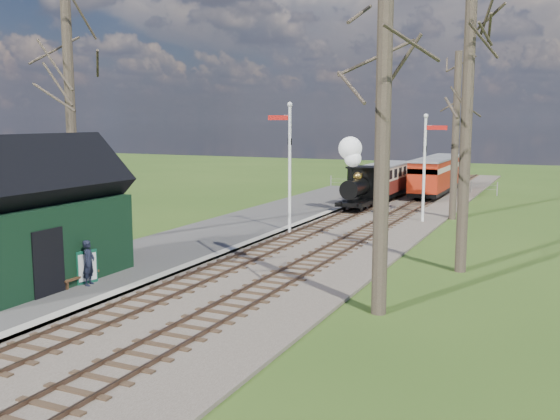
{
  "coord_description": "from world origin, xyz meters",
  "views": [
    {
      "loc": [
        11.11,
        -10.55,
        5.42
      ],
      "look_at": [
        0.08,
        13.25,
        1.6
      ],
      "focal_mm": 40.0,
      "sensor_mm": 36.0,
      "label": 1
    }
  ],
  "objects_px": {
    "red_carriage_b": "(445,171)",
    "coach": "(386,179)",
    "semaphore_far": "(426,160)",
    "red_carriage_a": "(430,177)",
    "locomotive": "(359,179)",
    "station_shed": "(35,219)",
    "bench": "(74,270)",
    "sign_board": "(87,267)",
    "person": "(89,263)",
    "semaphore_near": "(288,158)"
  },
  "relations": [
    {
      "from": "red_carriage_b",
      "to": "coach",
      "type": "bearing_deg",
      "value": -110.19
    },
    {
      "from": "red_carriage_a",
      "to": "bench",
      "type": "bearing_deg",
      "value": -101.58
    },
    {
      "from": "semaphore_near",
      "to": "coach",
      "type": "bearing_deg",
      "value": 86.95
    },
    {
      "from": "bench",
      "to": "coach",
      "type": "bearing_deg",
      "value": 83.3
    },
    {
      "from": "semaphore_near",
      "to": "locomotive",
      "type": "distance_m",
      "value": 8.58
    },
    {
      "from": "coach",
      "to": "bench",
      "type": "xyz_separation_m",
      "value": [
        -3.07,
        -26.1,
        -0.82
      ]
    },
    {
      "from": "locomotive",
      "to": "red_carriage_b",
      "type": "distance_m",
      "value": 13.4
    },
    {
      "from": "locomotive",
      "to": "red_carriage_a",
      "type": "distance_m",
      "value": 8.08
    },
    {
      "from": "locomotive",
      "to": "person",
      "type": "relative_size",
      "value": 2.93
    },
    {
      "from": "semaphore_far",
      "to": "red_carriage_b",
      "type": "distance_m",
      "value": 15.72
    },
    {
      "from": "station_shed",
      "to": "bench",
      "type": "relative_size",
      "value": 3.89
    },
    {
      "from": "person",
      "to": "station_shed",
      "type": "bearing_deg",
      "value": 83.4
    },
    {
      "from": "coach",
      "to": "red_carriage_b",
      "type": "distance_m",
      "value": 7.53
    },
    {
      "from": "coach",
      "to": "bench",
      "type": "bearing_deg",
      "value": -96.7
    },
    {
      "from": "bench",
      "to": "red_carriage_a",
      "type": "bearing_deg",
      "value": 78.42
    },
    {
      "from": "station_shed",
      "to": "locomotive",
      "type": "bearing_deg",
      "value": 78.13
    },
    {
      "from": "semaphore_near",
      "to": "locomotive",
      "type": "relative_size",
      "value": 1.46
    },
    {
      "from": "semaphore_near",
      "to": "person",
      "type": "xyz_separation_m",
      "value": [
        -1.72,
        -11.62,
        -2.69
      ]
    },
    {
      "from": "bench",
      "to": "sign_board",
      "type": "bearing_deg",
      "value": 24.27
    },
    {
      "from": "locomotive",
      "to": "sign_board",
      "type": "height_order",
      "value": "locomotive"
    },
    {
      "from": "station_shed",
      "to": "sign_board",
      "type": "xyz_separation_m",
      "value": [
        1.6,
        0.51,
        -1.53
      ]
    },
    {
      "from": "red_carriage_b",
      "to": "person",
      "type": "distance_m",
      "value": 33.53
    },
    {
      "from": "semaphore_near",
      "to": "coach",
      "type": "relative_size",
      "value": 0.91
    },
    {
      "from": "locomotive",
      "to": "coach",
      "type": "bearing_deg",
      "value": 89.89
    },
    {
      "from": "semaphore_near",
      "to": "sign_board",
      "type": "relative_size",
      "value": 5.78
    },
    {
      "from": "red_carriage_b",
      "to": "semaphore_near",
      "type": "bearing_deg",
      "value": -98.9
    },
    {
      "from": "station_shed",
      "to": "semaphore_far",
      "type": "relative_size",
      "value": 1.1
    },
    {
      "from": "station_shed",
      "to": "bench",
      "type": "xyz_separation_m",
      "value": [
        1.23,
        0.35,
        -1.64
      ]
    },
    {
      "from": "coach",
      "to": "red_carriage_a",
      "type": "relative_size",
      "value": 1.32
    },
    {
      "from": "station_shed",
      "to": "semaphore_far",
      "type": "xyz_separation_m",
      "value": [
        8.67,
        18.0,
        1.08
      ]
    },
    {
      "from": "semaphore_far",
      "to": "locomotive",
      "type": "relative_size",
      "value": 1.34
    },
    {
      "from": "semaphore_far",
      "to": "locomotive",
      "type": "distance_m",
      "value": 5.18
    },
    {
      "from": "station_shed",
      "to": "sign_board",
      "type": "distance_m",
      "value": 2.27
    },
    {
      "from": "red_carriage_b",
      "to": "bench",
      "type": "relative_size",
      "value": 3.18
    },
    {
      "from": "semaphore_far",
      "to": "bench",
      "type": "xyz_separation_m",
      "value": [
        -7.44,
        -17.65,
        -2.72
      ]
    },
    {
      "from": "coach",
      "to": "sign_board",
      "type": "relative_size",
      "value": 6.34
    },
    {
      "from": "semaphore_near",
      "to": "red_carriage_a",
      "type": "relative_size",
      "value": 1.21
    },
    {
      "from": "semaphore_far",
      "to": "red_carriage_a",
      "type": "distance_m",
      "value": 10.34
    },
    {
      "from": "coach",
      "to": "person",
      "type": "relative_size",
      "value": 4.7
    },
    {
      "from": "station_shed",
      "to": "semaphore_near",
      "type": "distance_m",
      "value": 12.58
    },
    {
      "from": "coach",
      "to": "bench",
      "type": "relative_size",
      "value": 4.22
    },
    {
      "from": "semaphore_far",
      "to": "red_carriage_b",
      "type": "bearing_deg",
      "value": 96.52
    },
    {
      "from": "semaphore_far",
      "to": "sign_board",
      "type": "height_order",
      "value": "semaphore_far"
    },
    {
      "from": "semaphore_far",
      "to": "red_carriage_a",
      "type": "bearing_deg",
      "value": 100.04
    },
    {
      "from": "red_carriage_a",
      "to": "red_carriage_b",
      "type": "height_order",
      "value": "same"
    },
    {
      "from": "sign_board",
      "to": "locomotive",
      "type": "bearing_deg",
      "value": 82.29
    },
    {
      "from": "locomotive",
      "to": "coach",
      "type": "distance_m",
      "value": 6.08
    },
    {
      "from": "semaphore_near",
      "to": "bench",
      "type": "distance_m",
      "value": 12.25
    },
    {
      "from": "semaphore_near",
      "to": "sign_board",
      "type": "bearing_deg",
      "value": -99.55
    },
    {
      "from": "person",
      "to": "red_carriage_b",
      "type": "bearing_deg",
      "value": -27.23
    }
  ]
}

